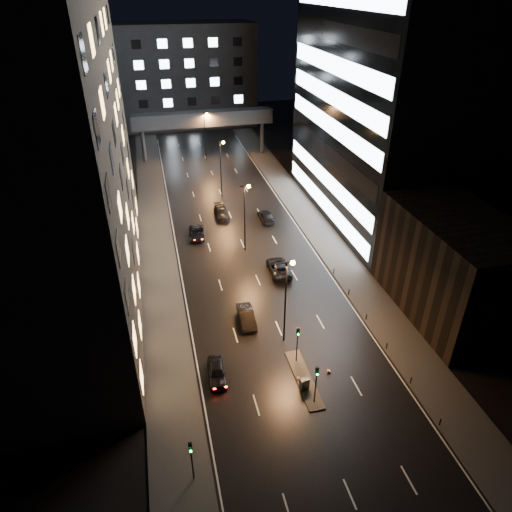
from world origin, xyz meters
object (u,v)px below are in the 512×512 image
object	(u,v)px
car_toward_a	(279,267)
car_away_c	(197,233)
utility_cabinet	(304,384)
car_away_d	(221,212)
car_away_a	(217,372)
car_away_b	(247,317)
car_toward_b	(266,216)

from	to	relation	value
car_toward_a	car_away_c	bearing A→B (deg)	-49.48
utility_cabinet	car_away_d	bearing A→B (deg)	82.98
car_away_a	car_away_b	world-z (taller)	car_away_b
car_toward_a	car_toward_b	bearing A→B (deg)	-95.29
car_away_b	car_toward_b	xyz separation A→B (m)	(8.67, 24.72, -0.05)
car_away_c	car_toward_b	world-z (taller)	car_toward_b
car_away_b	car_away_c	distance (m)	21.78
car_away_b	utility_cabinet	distance (m)	11.63
car_away_a	car_away_c	bearing A→B (deg)	90.98
car_away_b	car_away_d	bearing A→B (deg)	87.58
car_toward_a	car_away_a	bearing A→B (deg)	59.37
car_away_a	car_toward_b	bearing A→B (deg)	71.72
car_away_c	car_toward_a	bearing A→B (deg)	-47.27
car_away_d	car_toward_a	distance (m)	19.11
car_away_d	car_toward_a	size ratio (longest dim) A/B	0.92
car_away_a	car_away_b	xyz separation A→B (m)	(4.69, 7.66, 0.04)
car_toward_b	car_away_c	bearing A→B (deg)	14.71
car_away_a	car_away_d	world-z (taller)	car_away_d
car_away_d	car_toward_b	size ratio (longest dim) A/B	1.04
car_away_b	utility_cabinet	size ratio (longest dim) A/B	3.73
car_away_c	car_toward_a	distance (m)	15.60
car_toward_b	car_away_b	bearing A→B (deg)	70.34
car_away_d	car_toward_b	xyz separation A→B (m)	(6.87, -3.03, -0.03)
car_toward_b	car_away_a	bearing A→B (deg)	67.24
car_away_c	car_toward_b	distance (m)	12.16
car_away_c	utility_cabinet	bearing A→B (deg)	-74.12
car_away_d	car_toward_a	world-z (taller)	car_toward_a
car_away_c	car_away_d	bearing A→B (deg)	56.81
car_away_b	car_toward_b	bearing A→B (deg)	71.96
car_away_b	car_away_c	bearing A→B (deg)	99.41
car_toward_a	car_away_b	bearing A→B (deg)	57.80
car_away_a	utility_cabinet	bearing A→B (deg)	-19.88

